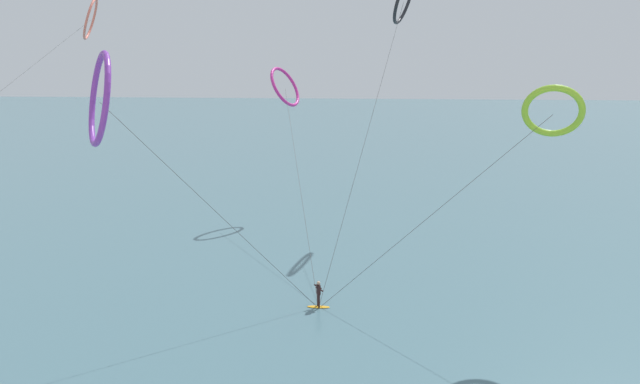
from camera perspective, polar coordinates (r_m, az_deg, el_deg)
sea_water at (r=115.15m, az=3.59°, el=5.37°), size 400.00×200.00×0.08m
surfer_amber at (r=37.06m, az=-0.14°, el=-9.90°), size 1.40×0.66×1.70m
kite_lime at (r=34.55m, az=21.34°, el=7.17°), size 14.53×2.65×13.80m
kite_coral at (r=74.45m, az=-21.13°, el=15.15°), size 3.26×54.68×21.55m
kite_violet at (r=33.04m, az=-20.33°, el=8.33°), size 12.82×6.57×15.50m
kite_magenta at (r=57.83m, az=-3.35°, el=9.98°), size 7.01×25.54×14.17m
kite_charcoal at (r=55.75m, az=8.01°, el=17.72°), size 7.11×23.87×22.14m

